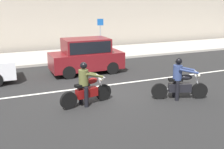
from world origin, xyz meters
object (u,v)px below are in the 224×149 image
motorcycle_with_rider_olive (86,87)px  parked_hatchback_maroon (86,55)px  street_sign_post (100,32)px  motorcycle_with_rider_denim_blue (180,82)px

motorcycle_with_rider_olive → parked_hatchback_maroon: bearing=72.0°
parked_hatchback_maroon → street_sign_post: bearing=60.7°
street_sign_post → motorcycle_with_rider_denim_blue: bearing=-92.5°
motorcycle_with_rider_olive → parked_hatchback_maroon: parked_hatchback_maroon is taller
motorcycle_with_rider_denim_blue → street_sign_post: size_ratio=0.88×
parked_hatchback_maroon → street_sign_post: street_sign_post is taller
motorcycle_with_rider_denim_blue → street_sign_post: 9.62m
motorcycle_with_rider_olive → street_sign_post: 9.63m
motorcycle_with_rider_denim_blue → parked_hatchback_maroon: size_ratio=0.56×
motorcycle_with_rider_denim_blue → motorcycle_with_rider_olive: (-3.47, 0.81, -0.00)m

